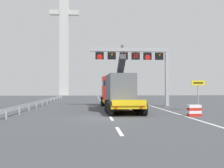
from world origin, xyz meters
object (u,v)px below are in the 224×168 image
object	(u,v)px
bridge_pylon_distant	(64,27)
heavy_haul_truck_yellow	(117,90)
crash_barrier_striped	(194,111)
exit_sign_yellow	(198,88)
overhead_lane_gantry	(140,60)

from	to	relation	value
bridge_pylon_distant	heavy_haul_truck_yellow	bearing A→B (deg)	-77.48
crash_barrier_striped	heavy_haul_truck_yellow	bearing A→B (deg)	123.96
exit_sign_yellow	crash_barrier_striped	bearing A→B (deg)	-116.86
overhead_lane_gantry	heavy_haul_truck_yellow	size ratio (longest dim) A/B	0.69
exit_sign_yellow	bridge_pylon_distant	bearing A→B (deg)	109.03
heavy_haul_truck_yellow	bridge_pylon_distant	world-z (taller)	bridge_pylon_distant
overhead_lane_gantry	crash_barrier_striped	bearing A→B (deg)	-77.81
heavy_haul_truck_yellow	exit_sign_yellow	distance (m)	8.36
crash_barrier_striped	bridge_pylon_distant	distance (m)	65.35
overhead_lane_gantry	bridge_pylon_distant	bearing A→B (deg)	106.51
exit_sign_yellow	bridge_pylon_distant	world-z (taller)	bridge_pylon_distant
crash_barrier_striped	bridge_pylon_distant	size ratio (longest dim) A/B	0.02
heavy_haul_truck_yellow	overhead_lane_gantry	bearing A→B (deg)	40.73
crash_barrier_striped	overhead_lane_gantry	bearing A→B (deg)	102.19
heavy_haul_truck_yellow	crash_barrier_striped	size ratio (longest dim) A/B	13.79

